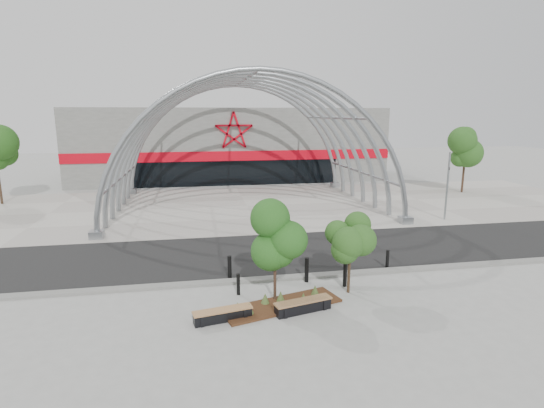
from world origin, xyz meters
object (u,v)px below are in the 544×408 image
Objects in this scene: street_tree_1 at (350,234)px; bench_1 at (303,306)px; bench_0 at (223,315)px; street_tree_0 at (275,237)px; signal_pole at (447,185)px; bollard_2 at (307,270)px.

street_tree_1 is 1.53× the size of bench_1.
bench_1 is at bearing 3.17° from bench_0.
bench_0 is (-2.18, -1.34, -2.46)m from street_tree_0.
signal_pole reaches higher than street_tree_1.
bollard_2 is at bearing 37.45° from bench_0.
street_tree_1 is (3.19, 0.24, -0.12)m from street_tree_0.
bench_0 is at bearing -163.57° from street_tree_1.
bench_0 is at bearing -143.37° from signal_pole.
bench_1 is 2.10× the size of bollard_2.
street_tree_0 is at bearing -136.38° from bollard_2.
street_tree_0 is at bearing 126.56° from bench_1.
street_tree_0 is 1.60× the size of bench_1.
bench_0 is at bearing -176.83° from bench_1.
street_tree_1 is 2.85m from bollard_2.
bench_1 is at bearing -138.04° from signal_pole.
bollard_2 is (3.93, 3.01, 0.34)m from bench_0.
bench_1 reaches higher than bench_0.
street_tree_0 reaches higher than bollard_2.
signal_pole reaches higher than bench_1.
signal_pole reaches higher than bollard_2.
signal_pole is 15.70m from bollard_2.
bollard_2 is (-1.44, 1.43, -2.00)m from street_tree_1.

